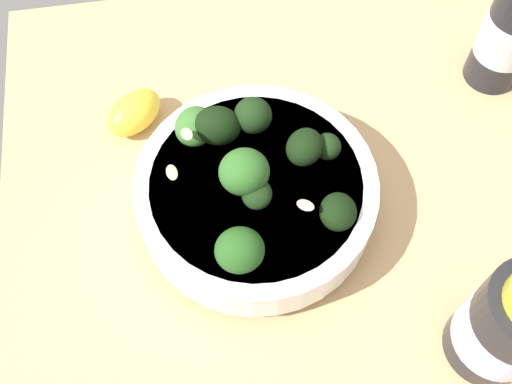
# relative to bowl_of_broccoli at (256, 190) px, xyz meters

# --- Properties ---
(ground_plane) EXTENTS (0.62, 0.62, 0.05)m
(ground_plane) POSITION_rel_bowl_of_broccoli_xyz_m (-0.01, 0.06, -0.06)
(ground_plane) COLOR tan
(bowl_of_broccoli) EXTENTS (0.23, 0.23, 0.11)m
(bowl_of_broccoli) POSITION_rel_bowl_of_broccoli_xyz_m (0.00, 0.00, 0.00)
(bowl_of_broccoli) COLOR white
(bowl_of_broccoli) RESTS_ON ground_plane
(lemon_wedge) EXTENTS (0.07, 0.08, 0.04)m
(lemon_wedge) POSITION_rel_bowl_of_broccoli_xyz_m (-0.13, -0.11, -0.02)
(lemon_wedge) COLOR yellow
(lemon_wedge) RESTS_ON ground_plane
(bottle_tall) EXTENTS (0.07, 0.07, 0.13)m
(bottle_tall) POSITION_rel_bowl_of_broccoli_xyz_m (0.17, 0.18, 0.02)
(bottle_tall) COLOR black
(bottle_tall) RESTS_ON ground_plane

